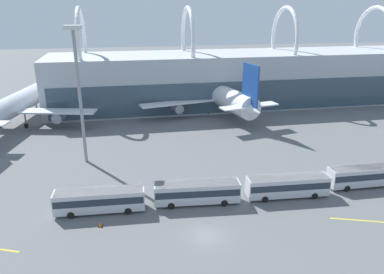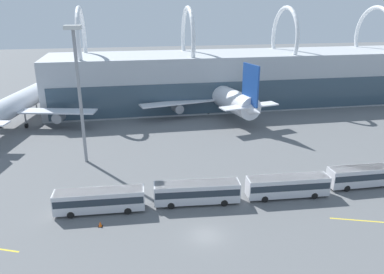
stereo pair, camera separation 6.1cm
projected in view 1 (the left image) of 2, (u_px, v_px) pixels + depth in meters
name	position (u px, v px, depth m)	size (l,w,h in m)	color
ground_plane	(206.00, 236.00, 47.23)	(440.00, 440.00, 0.00)	slate
terminal_building	(325.00, 74.00, 111.07)	(158.55, 19.71, 27.15)	#B2B7BC
airliner_at_gate_near	(12.00, 107.00, 87.18)	(39.66, 38.93, 14.06)	silver
airliner_at_gate_far	(218.00, 94.00, 99.08)	(42.93, 41.49, 15.03)	white
airliner_parked_remote	(355.00, 76.00, 122.80)	(33.23, 32.70, 14.44)	white
shuttle_bus_0	(100.00, 199.00, 52.03)	(12.51, 3.25, 3.29)	silver
shuttle_bus_1	(197.00, 191.00, 54.25)	(12.57, 3.62, 3.29)	silver
shuttle_bus_2	(288.00, 185.00, 56.13)	(12.52, 3.32, 3.29)	silver
shuttle_bus_3	(366.00, 175.00, 59.47)	(12.43, 2.88, 3.29)	silver
floodlight_mast	(77.00, 72.00, 63.85)	(2.76, 2.76, 24.28)	gray
lane_stripe_2	(358.00, 220.00, 50.56)	(7.42, 0.25, 0.01)	yellow
traffic_cone_0	(100.00, 224.00, 49.02)	(0.62, 0.62, 0.77)	black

